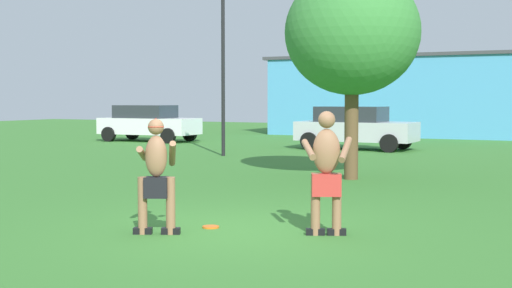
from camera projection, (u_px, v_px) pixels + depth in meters
name	position (u px, v px, depth m)	size (l,w,h in m)	color
ground_plane	(234.00, 231.00, 10.08)	(80.00, 80.00, 0.00)	#38752D
player_with_cap	(156.00, 172.00, 9.78)	(0.73, 0.68, 1.62)	black
player_in_red	(326.00, 169.00, 9.69)	(0.74, 0.77, 1.71)	black
frisbee	(211.00, 227.00, 10.30)	(0.25, 0.25, 0.03)	orange
car_silver_near_post	(355.00, 127.00, 25.98)	(4.31, 2.05, 1.58)	silver
car_white_mid_lot	(148.00, 122.00, 30.83)	(4.37, 2.16, 1.58)	white
lamp_post	(223.00, 53.00, 22.91)	(0.60, 0.24, 5.40)	black
outbuilding_behind_lot	(401.00, 96.00, 35.77)	(13.22, 5.04, 4.01)	#4C9ED1
tree_right_field	(352.00, 33.00, 16.24)	(3.12, 3.12, 4.84)	brown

